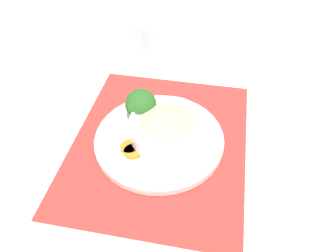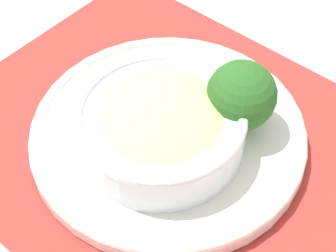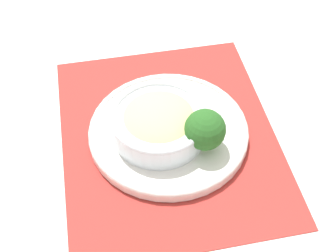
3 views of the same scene
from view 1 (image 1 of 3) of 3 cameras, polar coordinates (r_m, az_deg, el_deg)
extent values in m
plane|color=white|center=(0.76, -1.50, -2.98)|extent=(4.00, 4.00, 0.00)
cube|color=#B2332D|center=(0.76, -1.51, -2.88)|extent=(0.53, 0.45, 0.00)
cylinder|color=white|center=(0.75, -1.52, -2.36)|extent=(0.29, 0.29, 0.02)
torus|color=white|center=(0.74, -1.53, -1.94)|extent=(0.29, 0.29, 0.01)
cylinder|color=silver|center=(0.73, -0.05, -0.58)|extent=(0.17, 0.17, 0.05)
torus|color=silver|center=(0.71, -0.05, 0.73)|extent=(0.17, 0.17, 0.01)
ellipsoid|color=beige|center=(0.72, -0.05, 0.07)|extent=(0.14, 0.14, 0.05)
cylinder|color=#84AD5B|center=(0.78, -4.60, 1.77)|extent=(0.02, 0.02, 0.02)
sphere|color=#286023|center=(0.76, -4.76, 3.80)|extent=(0.07, 0.07, 0.07)
sphere|color=#286023|center=(0.74, -6.00, 3.30)|extent=(0.03, 0.03, 0.03)
sphere|color=#286023|center=(0.77, -3.76, 4.74)|extent=(0.03, 0.03, 0.03)
cylinder|color=orange|center=(0.72, -6.74, -3.65)|extent=(0.04, 0.04, 0.01)
cylinder|color=orange|center=(0.71, -6.13, -4.44)|extent=(0.04, 0.04, 0.01)
cylinder|color=silver|center=(1.00, -3.62, 14.37)|extent=(0.08, 0.08, 0.12)
cylinder|color=silver|center=(1.01, -3.57, 13.31)|extent=(0.06, 0.06, 0.07)
camera|label=2|loc=(0.77, 29.30, 34.06)|focal=60.00mm
camera|label=3|loc=(1.05, 16.03, 49.78)|focal=50.00mm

